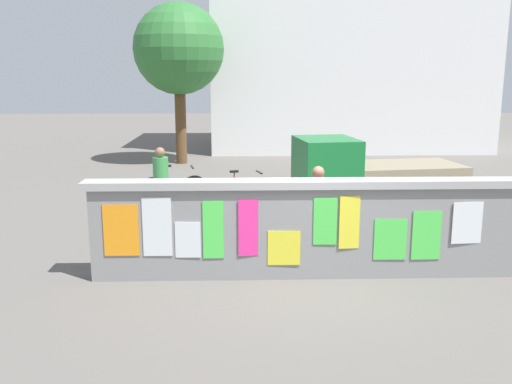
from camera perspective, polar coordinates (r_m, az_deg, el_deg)
ground at (r=16.88m, az=1.97°, el=1.00°), size 60.00×60.00×0.00m
poster_wall at (r=8.93m, az=5.30°, el=-3.61°), size 7.02×0.42×1.58m
auto_rickshaw_truck at (r=12.56m, az=11.42°, el=1.15°), size 3.77×1.97×1.85m
motorcycle at (r=11.12m, az=-6.21°, el=-2.38°), size 1.90×0.56×0.87m
bicycle_near at (r=13.44m, az=-1.59°, el=-0.25°), size 1.66×0.59×0.95m
bicycle_far at (r=14.38m, az=-8.33°, el=0.43°), size 1.69×0.49×0.95m
person_walking at (r=12.59m, az=-9.64°, el=1.64°), size 0.36×0.36×1.62m
person_bystander at (r=9.97m, az=6.27°, el=-0.97°), size 0.36×0.36×1.62m
tree_roadside at (r=20.44m, az=-7.85°, el=14.12°), size 3.18×3.18×5.65m
building_background at (r=25.37m, az=9.06°, el=14.06°), size 11.74×6.15×8.37m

